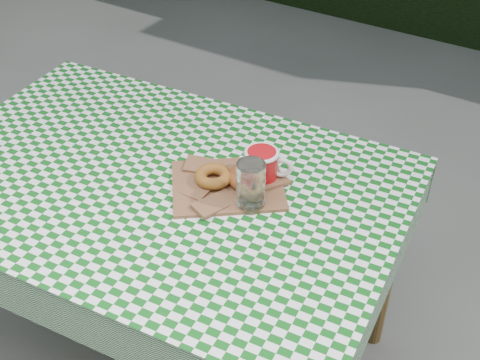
% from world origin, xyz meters
% --- Properties ---
extents(ground, '(60.00, 60.00, 0.00)m').
position_xyz_m(ground, '(0.00, 0.00, 0.00)').
color(ground, '#51524C').
rests_on(ground, ground).
extents(table, '(1.36, 0.97, 0.75)m').
position_xyz_m(table, '(0.13, -0.01, 0.38)').
color(table, '#51381B').
rests_on(table, ground).
extents(tablecloth, '(1.39, 0.99, 0.01)m').
position_xyz_m(tablecloth, '(0.13, -0.01, 0.75)').
color(tablecloth, '#0C5014').
rests_on(tablecloth, table).
extents(paper_bag, '(0.37, 0.36, 0.02)m').
position_xyz_m(paper_bag, '(0.31, 0.07, 0.76)').
color(paper_bag, brown).
rests_on(paper_bag, tablecloth).
extents(bagel_front, '(0.13, 0.13, 0.03)m').
position_xyz_m(bagel_front, '(0.27, 0.05, 0.79)').
color(bagel_front, '#8E5F1D').
rests_on(bagel_front, paper_bag).
extents(bagel_back, '(0.12, 0.12, 0.03)m').
position_xyz_m(bagel_back, '(0.35, 0.10, 0.79)').
color(bagel_back, brown).
rests_on(bagel_back, paper_bag).
extents(coffee_mug, '(0.23, 0.23, 0.10)m').
position_xyz_m(coffee_mug, '(0.37, 0.14, 0.80)').
color(coffee_mug, '#A80A10').
rests_on(coffee_mug, tablecloth).
extents(drinking_glass, '(0.09, 0.09, 0.13)m').
position_xyz_m(drinking_glass, '(0.40, 0.03, 0.82)').
color(drinking_glass, white).
rests_on(drinking_glass, tablecloth).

